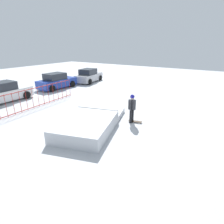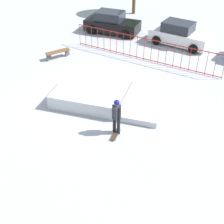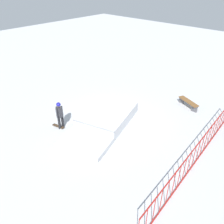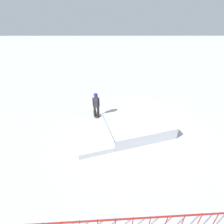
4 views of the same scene
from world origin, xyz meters
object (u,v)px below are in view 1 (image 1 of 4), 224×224
skate_ramp (90,123)px  parked_car_blue (57,81)px  parked_car_white (4,93)px  skateboard (135,121)px  skater (132,106)px  parked_car_silver (89,76)px

skate_ramp → parked_car_blue: bearing=40.9°
parked_car_white → parked_car_blue: (5.54, 0.04, 0.00)m
skateboard → parked_car_blue: size_ratio=0.20×
skate_ramp → skater: bearing=-54.8°
skate_ramp → skater: (2.00, -1.57, 0.69)m
skater → parked_car_silver: 13.07m
skateboard → parked_car_white: (-1.80, 10.90, 0.65)m
parked_car_silver → skate_ramp: bearing=-150.0°
skate_ramp → parked_car_silver: (10.34, 8.49, 0.41)m
skate_ramp → skateboard: 2.76m
skateboard → parked_car_white: size_ratio=0.20×
parked_car_white → parked_car_blue: 5.54m
parked_car_blue → parked_car_silver: (4.50, -0.67, 0.00)m
skate_ramp → parked_car_silver: 13.38m
skate_ramp → parked_car_silver: parked_car_silver is taller
parked_car_blue → parked_car_white: bearing=-177.3°
skate_ramp → parked_car_silver: bearing=22.8°
skateboard → parked_car_silver: parked_car_silver is taller
skate_ramp → parked_car_white: parked_car_white is taller
parked_car_blue → skateboard: bearing=-106.6°
parked_car_white → skater: bearing=-81.5°
skater → parked_car_white: 10.84m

